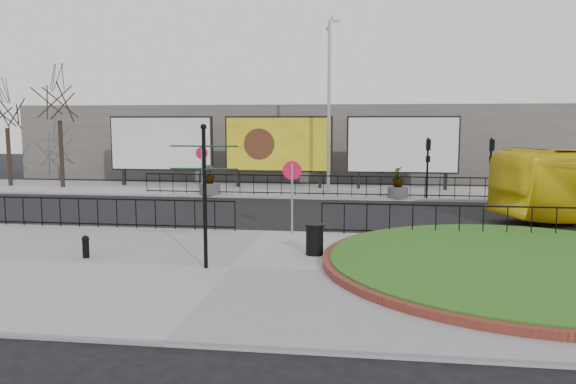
% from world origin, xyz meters
% --- Properties ---
extents(ground, '(90.00, 90.00, 0.00)m').
position_xyz_m(ground, '(0.00, 0.00, 0.00)').
color(ground, black).
rests_on(ground, ground).
extents(pavement_near, '(30.00, 10.00, 0.12)m').
position_xyz_m(pavement_near, '(0.00, -5.00, 0.06)').
color(pavement_near, gray).
rests_on(pavement_near, ground).
extents(pavement_far, '(44.00, 6.00, 0.12)m').
position_xyz_m(pavement_far, '(0.00, 12.00, 0.06)').
color(pavement_far, gray).
rests_on(pavement_far, ground).
extents(brick_edge, '(10.40, 10.40, 0.18)m').
position_xyz_m(brick_edge, '(7.50, -4.00, 0.21)').
color(brick_edge, brown).
rests_on(brick_edge, pavement_near).
extents(grass_lawn, '(10.00, 10.00, 0.22)m').
position_xyz_m(grass_lawn, '(7.50, -4.00, 0.23)').
color(grass_lawn, '#254D14').
rests_on(grass_lawn, pavement_near).
extents(railing_near_left, '(10.00, 0.10, 1.10)m').
position_xyz_m(railing_near_left, '(-6.00, -0.30, 0.67)').
color(railing_near_left, black).
rests_on(railing_near_left, pavement_near).
extents(railing_near_right, '(9.00, 0.10, 1.10)m').
position_xyz_m(railing_near_right, '(6.50, -0.30, 0.67)').
color(railing_near_right, black).
rests_on(railing_near_right, pavement_near).
extents(railing_far, '(18.00, 0.10, 1.10)m').
position_xyz_m(railing_far, '(1.00, 9.30, 0.67)').
color(railing_far, black).
rests_on(railing_far, pavement_far).
extents(speed_sign_far, '(0.64, 0.07, 2.47)m').
position_xyz_m(speed_sign_far, '(-5.00, 9.40, 1.92)').
color(speed_sign_far, gray).
rests_on(speed_sign_far, pavement_far).
extents(speed_sign_near, '(0.64, 0.07, 2.47)m').
position_xyz_m(speed_sign_near, '(1.00, -0.40, 1.92)').
color(speed_sign_near, gray).
rests_on(speed_sign_near, pavement_near).
extents(billboard_left, '(6.20, 0.31, 4.10)m').
position_xyz_m(billboard_left, '(-8.50, 12.97, 2.60)').
color(billboard_left, black).
rests_on(billboard_left, pavement_far).
extents(billboard_mid, '(6.20, 0.31, 4.10)m').
position_xyz_m(billboard_mid, '(-1.50, 12.97, 2.60)').
color(billboard_mid, black).
rests_on(billboard_mid, pavement_far).
extents(billboard_right, '(6.20, 0.31, 4.10)m').
position_xyz_m(billboard_right, '(5.50, 12.97, 2.60)').
color(billboard_right, black).
rests_on(billboard_right, pavement_far).
extents(lamp_post, '(0.74, 0.18, 9.23)m').
position_xyz_m(lamp_post, '(1.51, 11.00, 4.83)').
color(lamp_post, gray).
rests_on(lamp_post, pavement_far).
extents(signal_pole_a, '(0.22, 0.26, 3.00)m').
position_xyz_m(signal_pole_a, '(6.50, 9.34, 2.10)').
color(signal_pole_a, black).
rests_on(signal_pole_a, pavement_far).
extents(signal_pole_b, '(0.22, 0.26, 3.00)m').
position_xyz_m(signal_pole_b, '(9.50, 9.34, 2.10)').
color(signal_pole_b, black).
rests_on(signal_pole_b, pavement_far).
extents(tree_left, '(2.00, 2.00, 7.00)m').
position_xyz_m(tree_left, '(-14.00, 11.50, 3.62)').
color(tree_left, '#2D2119').
rests_on(tree_left, pavement_far).
extents(tree_mid, '(2.00, 2.00, 6.20)m').
position_xyz_m(tree_mid, '(-17.50, 11.80, 3.22)').
color(tree_mid, '#2D2119').
rests_on(tree_mid, pavement_far).
extents(building_backdrop, '(40.00, 10.00, 5.00)m').
position_xyz_m(building_backdrop, '(0.00, 22.00, 2.50)').
color(building_backdrop, '#645F57').
rests_on(building_backdrop, ground).
extents(fingerpost_sign, '(1.74, 0.29, 3.72)m').
position_xyz_m(fingerpost_sign, '(-0.65, -5.16, 2.36)').
color(fingerpost_sign, black).
rests_on(fingerpost_sign, pavement_near).
extents(bollard, '(0.20, 0.20, 0.63)m').
position_xyz_m(bollard, '(-4.27, -4.54, 0.47)').
color(bollard, black).
rests_on(bollard, pavement_near).
extents(litter_bin, '(0.53, 0.53, 0.88)m').
position_xyz_m(litter_bin, '(2.02, -3.32, 0.57)').
color(litter_bin, black).
rests_on(litter_bin, pavement_near).
extents(planter_a, '(1.10, 1.10, 1.55)m').
position_xyz_m(planter_a, '(-4.60, 9.40, 0.64)').
color(planter_a, '#4C4C4F').
rests_on(planter_a, pavement_far).
extents(planter_c, '(1.02, 1.02, 1.57)m').
position_xyz_m(planter_c, '(5.08, 9.40, 0.69)').
color(planter_c, '#4C4C4F').
rests_on(planter_c, pavement_far).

